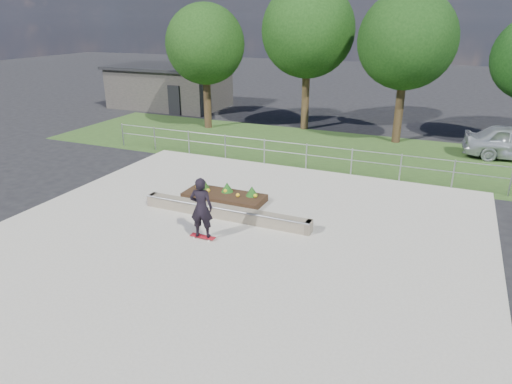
% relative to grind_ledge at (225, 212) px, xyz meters
% --- Properties ---
extents(ground, '(120.00, 120.00, 0.00)m').
position_rel_grind_ledge_xyz_m(ground, '(0.86, -1.34, -0.26)').
color(ground, black).
rests_on(ground, ground).
extents(grass_verge, '(30.00, 8.00, 0.02)m').
position_rel_grind_ledge_xyz_m(grass_verge, '(0.86, 9.66, -0.25)').
color(grass_verge, '#2A461C').
rests_on(grass_verge, ground).
extents(concrete_slab, '(15.00, 15.00, 0.06)m').
position_rel_grind_ledge_xyz_m(concrete_slab, '(0.86, -1.34, -0.23)').
color(concrete_slab, '#A39E91').
rests_on(concrete_slab, ground).
extents(fence, '(20.06, 0.06, 1.20)m').
position_rel_grind_ledge_xyz_m(fence, '(0.86, 6.16, 0.51)').
color(fence, '#94979D').
rests_on(fence, ground).
extents(building, '(8.40, 5.40, 3.00)m').
position_rel_grind_ledge_xyz_m(building, '(-13.13, 16.65, 1.25)').
color(building, '#312E2B').
rests_on(building, ground).
extents(tree_far_left, '(4.55, 4.55, 7.15)m').
position_rel_grind_ledge_xyz_m(tree_far_left, '(-7.14, 11.66, 4.59)').
color(tree_far_left, '#332214').
rests_on(tree_far_left, ground).
extents(tree_mid_left, '(5.25, 5.25, 8.25)m').
position_rel_grind_ledge_xyz_m(tree_mid_left, '(-1.64, 13.66, 5.34)').
color(tree_mid_left, '#342415').
rests_on(tree_mid_left, ground).
extents(tree_mid_right, '(4.90, 4.90, 7.70)m').
position_rel_grind_ledge_xyz_m(tree_mid_right, '(3.86, 12.66, 4.97)').
color(tree_mid_right, '#302113').
rests_on(tree_mid_right, ground).
extents(grind_ledge, '(6.00, 0.44, 0.43)m').
position_rel_grind_ledge_xyz_m(grind_ledge, '(0.00, 0.00, 0.00)').
color(grind_ledge, '#6A5F4E').
rests_on(grind_ledge, concrete_slab).
extents(planter_bed, '(3.00, 1.20, 0.61)m').
position_rel_grind_ledge_xyz_m(planter_bed, '(-0.75, 1.44, -0.02)').
color(planter_bed, black).
rests_on(planter_bed, concrete_slab).
extents(skateboarder, '(0.80, 0.60, 1.96)m').
position_rel_grind_ledge_xyz_m(skateboarder, '(0.07, -1.63, 0.81)').
color(skateboarder, white).
rests_on(skateboarder, concrete_slab).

